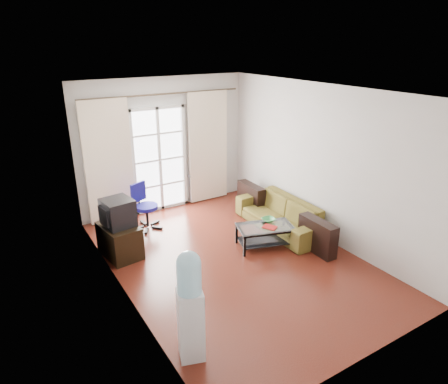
% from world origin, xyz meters
% --- Properties ---
extents(floor, '(5.20, 5.20, 0.00)m').
position_xyz_m(floor, '(0.00, 0.00, 0.00)').
color(floor, '#602316').
rests_on(floor, ground).
extents(ceiling, '(5.20, 5.20, 0.00)m').
position_xyz_m(ceiling, '(0.00, 0.00, 2.70)').
color(ceiling, white).
rests_on(ceiling, wall_back).
extents(wall_back, '(3.60, 0.02, 2.70)m').
position_xyz_m(wall_back, '(0.00, 2.60, 1.35)').
color(wall_back, beige).
rests_on(wall_back, floor).
extents(wall_front, '(3.60, 0.02, 2.70)m').
position_xyz_m(wall_front, '(0.00, -2.60, 1.35)').
color(wall_front, beige).
rests_on(wall_front, floor).
extents(wall_left, '(0.02, 5.20, 2.70)m').
position_xyz_m(wall_left, '(-1.80, 0.00, 1.35)').
color(wall_left, beige).
rests_on(wall_left, floor).
extents(wall_right, '(0.02, 5.20, 2.70)m').
position_xyz_m(wall_right, '(1.80, 0.00, 1.35)').
color(wall_right, beige).
rests_on(wall_right, floor).
extents(french_door, '(1.16, 0.06, 2.15)m').
position_xyz_m(french_door, '(-0.15, 2.54, 1.07)').
color(french_door, white).
rests_on(french_door, wall_back).
extents(curtain_rod, '(3.30, 0.04, 0.04)m').
position_xyz_m(curtain_rod, '(0.00, 2.50, 2.38)').
color(curtain_rod, '#4C3F2D').
rests_on(curtain_rod, wall_back).
extents(curtain_left, '(0.90, 0.07, 2.35)m').
position_xyz_m(curtain_left, '(-1.20, 2.48, 1.20)').
color(curtain_left, beige).
rests_on(curtain_left, curtain_rod).
extents(curtain_right, '(0.90, 0.07, 2.35)m').
position_xyz_m(curtain_right, '(0.95, 2.48, 1.20)').
color(curtain_right, beige).
rests_on(curtain_right, curtain_rod).
extents(radiator, '(0.64, 0.12, 0.64)m').
position_xyz_m(radiator, '(0.80, 2.50, 0.33)').
color(radiator, '#9B9B9D').
rests_on(radiator, floor).
extents(sofa, '(2.02, 0.87, 0.58)m').
position_xyz_m(sofa, '(1.37, 0.49, 0.29)').
color(sofa, brown).
rests_on(sofa, floor).
extents(coffee_table, '(1.06, 0.80, 0.38)m').
position_xyz_m(coffee_table, '(0.70, 0.08, 0.25)').
color(coffee_table, silver).
rests_on(coffee_table, floor).
extents(bowl, '(0.25, 0.25, 0.06)m').
position_xyz_m(bowl, '(0.87, 0.21, 0.41)').
color(bowl, '#2E8037').
rests_on(bowl, coffee_table).
extents(book, '(0.35, 0.37, 0.02)m').
position_xyz_m(book, '(0.65, -0.05, 0.39)').
color(book, '#A91415').
rests_on(book, coffee_table).
extents(remote, '(0.15, 0.07, 0.02)m').
position_xyz_m(remote, '(0.78, 0.17, 0.39)').
color(remote, black).
rests_on(remote, coffee_table).
extents(tv_stand, '(0.60, 0.81, 0.55)m').
position_xyz_m(tv_stand, '(-1.52, 1.09, 0.27)').
color(tv_stand, black).
rests_on(tv_stand, floor).
extents(crt_tv, '(0.54, 0.53, 0.44)m').
position_xyz_m(crt_tv, '(-1.52, 1.10, 0.77)').
color(crt_tv, black).
rests_on(crt_tv, tv_stand).
extents(task_chair, '(0.78, 0.78, 0.87)m').
position_xyz_m(task_chair, '(-0.77, 1.86, 0.26)').
color(task_chair, black).
rests_on(task_chair, floor).
extents(water_cooler, '(0.34, 0.34, 1.34)m').
position_xyz_m(water_cooler, '(-1.55, -1.54, 0.70)').
color(water_cooler, silver).
rests_on(water_cooler, floor).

